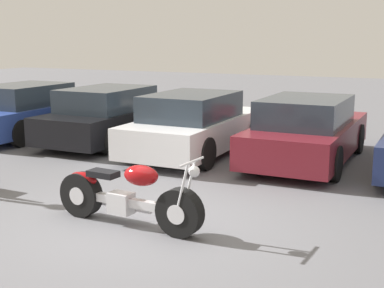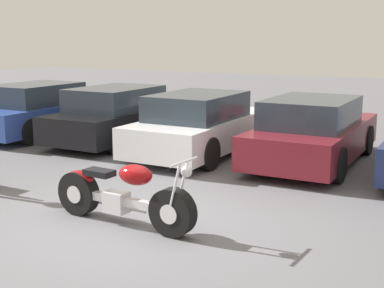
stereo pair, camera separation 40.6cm
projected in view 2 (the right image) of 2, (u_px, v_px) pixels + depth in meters
The scene contains 6 objects.
ground_plane at pixel (141, 222), 7.71m from camera, with size 60.00×60.00×0.00m, color slate.
motorcycle at pixel (122, 195), 7.54m from camera, with size 2.37×0.63×1.06m.
parked_car_blue at pixel (41, 110), 14.55m from camera, with size 1.89×4.40×1.40m.
parked_car_black at pixel (120, 115), 13.55m from camera, with size 1.89×4.40×1.40m.
parked_car_white at pixel (201, 125), 12.09m from camera, with size 1.89×4.40×1.40m.
parked_car_maroon at pixel (313, 132), 11.15m from camera, with size 1.89×4.40×1.40m.
Camera 2 is at (4.13, -6.11, 2.62)m, focal length 50.00 mm.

